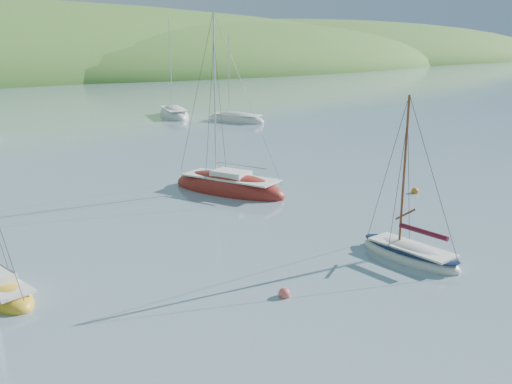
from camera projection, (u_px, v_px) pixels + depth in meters
ground at (363, 305)px, 22.21m from camera, size 700.00×700.00×0.00m
daysailer_white at (410, 254)px, 26.93m from camera, size 2.07×5.36×8.17m
sloop_red at (229, 188)px, 38.73m from camera, size 5.83×9.13×12.79m
distant_sloop_b at (174, 115)px, 76.36m from camera, size 6.17×10.14×13.64m
distant_sloop_d at (236, 120)px, 71.67m from camera, size 5.67×8.56×11.54m
mooring_buoys at (271, 248)px, 27.97m from camera, size 27.42×7.40×0.50m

